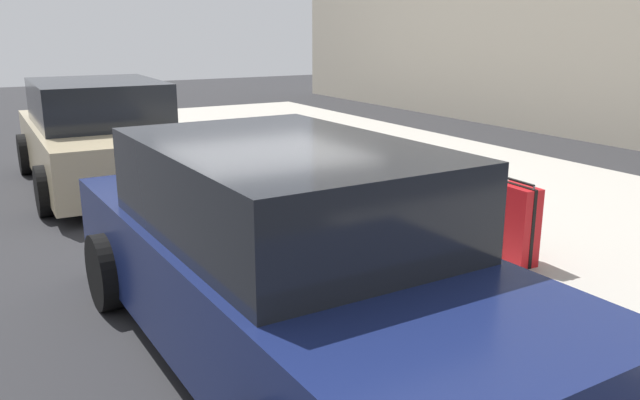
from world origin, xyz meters
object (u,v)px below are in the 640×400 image
suitcase_black_2 (441,208)px  suitcase_red_0 (516,224)px  suitcase_olive_1 (469,212)px  suitcase_teal_3 (406,196)px  bollard_post (288,151)px  fire_hydrant (317,154)px  suitcase_navy_5 (353,177)px  suitcase_maroon_4 (374,188)px  parked_car_beige_1 (100,137)px  parked_car_navy_0 (284,259)px

suitcase_black_2 → suitcase_red_0: bearing=-178.7°
suitcase_red_0 → suitcase_olive_1: suitcase_olive_1 is taller
suitcase_teal_3 → bollard_post: bearing=3.0°
suitcase_black_2 → suitcase_olive_1: bearing=171.2°
suitcase_olive_1 → bollard_post: size_ratio=1.05×
suitcase_black_2 → fire_hydrant: size_ratio=0.73×
suitcase_navy_5 → bollard_post: bollard_post is taller
suitcase_black_2 → suitcase_maroon_4: (1.08, 0.12, 0.01)m
suitcase_maroon_4 → parked_car_beige_1: (3.54, 2.39, 0.30)m
suitcase_black_2 → fire_hydrant: fire_hydrant is taller
suitcase_teal_3 → bollard_post: suitcase_teal_3 is taller
fire_hydrant → parked_car_navy_0: size_ratio=0.17×
suitcase_teal_3 → parked_car_beige_1: size_ratio=0.20×
suitcase_olive_1 → fire_hydrant: fire_hydrant is taller
suitcase_black_2 → parked_car_navy_0: size_ratio=0.13×
suitcase_navy_5 → parked_car_beige_1: size_ratio=0.14×
suitcase_maroon_4 → parked_car_navy_0: parked_car_navy_0 is taller
suitcase_black_2 → parked_car_navy_0: (-1.29, 2.52, 0.31)m
suitcase_black_2 → suitcase_teal_3: size_ratio=0.70×
suitcase_teal_3 → fire_hydrant: size_ratio=1.04×
suitcase_red_0 → parked_car_navy_0: bearing=96.0°
suitcase_maroon_4 → suitcase_navy_5: suitcase_navy_5 is taller
suitcase_black_2 → suitcase_teal_3: (0.53, 0.06, 0.02)m
bollard_post → parked_car_navy_0: bearing=152.5°
suitcase_navy_5 → parked_car_navy_0: parked_car_navy_0 is taller
suitcase_olive_1 → parked_car_navy_0: parked_car_navy_0 is taller
suitcase_olive_1 → suitcase_black_2: 0.52m
suitcase_red_0 → suitcase_olive_1: 0.52m
suitcase_olive_1 → fire_hydrant: (3.09, -0.04, 0.06)m
suitcase_red_0 → fire_hydrant: fire_hydrant is taller
suitcase_red_0 → parked_car_beige_1: (5.64, 2.54, 0.21)m
suitcase_red_0 → suitcase_teal_3: size_ratio=0.92×
fire_hydrant → parked_car_navy_0: 4.60m
parked_car_navy_0 → suitcase_maroon_4: bearing=-45.3°
suitcase_navy_5 → bollard_post: 1.55m
parked_car_beige_1 → suitcase_red_0: bearing=-155.8°
suitcase_red_0 → suitcase_teal_3: suitcase_teal_3 is taller
suitcase_teal_3 → parked_car_navy_0: (-1.82, 2.46, 0.29)m
suitcase_red_0 → suitcase_black_2: (1.02, 0.02, -0.09)m
parked_car_beige_1 → fire_hydrant: bearing=-129.5°
suitcase_red_0 → fire_hydrant: size_ratio=0.96×
suitcase_black_2 → bollard_post: bollard_post is taller
fire_hydrant → parked_car_navy_0: bearing=147.4°
parked_car_beige_1 → suitcase_maroon_4: bearing=-145.9°
suitcase_olive_1 → parked_car_beige_1: 5.68m
bollard_post → parked_car_beige_1: parked_car_beige_1 is taller
fire_hydrant → parked_car_beige_1: (2.04, 2.47, 0.15)m
suitcase_teal_3 → suitcase_navy_5: bearing=0.2°
suitcase_maroon_4 → fire_hydrant: fire_hydrant is taller
suitcase_teal_3 → suitcase_olive_1: bearing=178.7°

